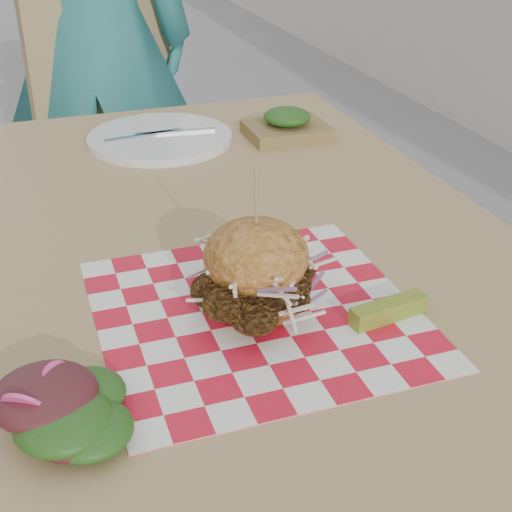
% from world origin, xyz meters
% --- Properties ---
extents(diner, '(0.63, 0.48, 1.57)m').
position_xyz_m(diner, '(0.03, 1.47, 0.78)').
color(diner, teal).
rests_on(diner, ground).
extents(patio_table, '(0.80, 1.20, 0.75)m').
position_xyz_m(patio_table, '(0.04, 0.27, 0.67)').
color(patio_table, tan).
rests_on(patio_table, ground).
extents(patio_chair, '(0.51, 0.52, 0.95)m').
position_xyz_m(patio_chair, '(0.02, 1.36, 0.55)').
color(patio_chair, tan).
rests_on(patio_chair, ground).
extents(paper_liner, '(0.36, 0.36, 0.00)m').
position_xyz_m(paper_liner, '(0.02, 0.05, 0.75)').
color(paper_liner, red).
rests_on(paper_liner, patio_table).
extents(sandwich, '(0.16, 0.16, 0.18)m').
position_xyz_m(sandwich, '(0.02, 0.05, 0.80)').
color(sandwich, '#C47B37').
rests_on(sandwich, paper_liner).
extents(pickle_spear, '(0.10, 0.04, 0.02)m').
position_xyz_m(pickle_spear, '(0.16, -0.01, 0.76)').
color(pickle_spear, olive).
rests_on(pickle_spear, paper_liner).
extents(side_salad, '(0.14, 0.13, 0.05)m').
position_xyz_m(side_salad, '(-0.22, -0.07, 0.76)').
color(side_salad, '#3F1419').
rests_on(side_salad, patio_table).
extents(place_setting, '(0.27, 0.27, 0.02)m').
position_xyz_m(place_setting, '(0.04, 0.66, 0.76)').
color(place_setting, white).
rests_on(place_setting, patio_table).
extents(kraft_tray, '(0.15, 0.12, 0.06)m').
position_xyz_m(kraft_tray, '(0.28, 0.61, 0.77)').
color(kraft_tray, olive).
rests_on(kraft_tray, patio_table).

